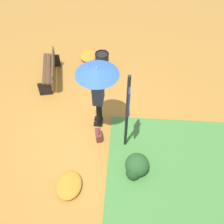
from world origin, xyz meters
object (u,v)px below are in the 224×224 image
object	(u,v)px
person_with_umbrella	(98,82)
park_bench	(50,70)
handbag	(99,135)
info_sign_post	(128,107)
trash_bin	(102,65)

from	to	relation	value
person_with_umbrella	park_bench	bearing A→B (deg)	-135.33
person_with_umbrella	park_bench	size ratio (longest dim) A/B	1.45
handbag	park_bench	xyz separation A→B (m)	(-2.10, -1.66, 0.28)
info_sign_post	handbag	bearing A→B (deg)	-103.08
info_sign_post	park_bench	bearing A→B (deg)	-133.89
info_sign_post	handbag	distance (m)	1.50
person_with_umbrella	trash_bin	distance (m)	2.29
handbag	park_bench	size ratio (longest dim) A/B	0.26
handbag	person_with_umbrella	bearing A→B (deg)	-178.78
info_sign_post	park_bench	distance (m)	3.42
trash_bin	handbag	bearing A→B (deg)	2.87
handbag	info_sign_post	bearing A→B (deg)	76.92
person_with_umbrella	info_sign_post	distance (m)	0.92
handbag	park_bench	distance (m)	2.69
info_sign_post	park_bench	world-z (taller)	info_sign_post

